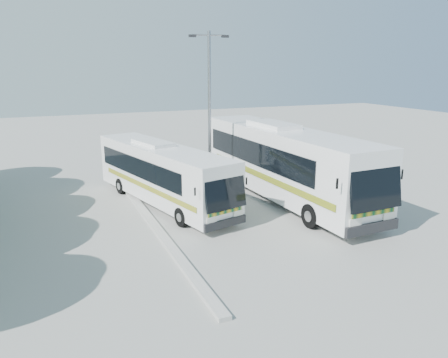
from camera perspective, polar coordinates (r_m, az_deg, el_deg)
name	(u,v)px	position (r m, az deg, el deg)	size (l,w,h in m)	color
ground	(220,235)	(18.62, -0.59, -7.38)	(100.00, 100.00, 0.00)	gray
kerb_divider	(154,226)	(19.71, -9.07, -6.06)	(0.40, 16.00, 0.15)	#B2B2AD
coach_main	(163,173)	(22.53, -8.02, 0.80)	(4.69, 10.99, 2.99)	white
coach_adjacent	(283,161)	(23.31, 7.77, 2.33)	(3.30, 13.63, 3.75)	white
lamppost	(209,107)	(23.87, -1.91, 9.43)	(2.13, 0.51, 8.70)	gray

